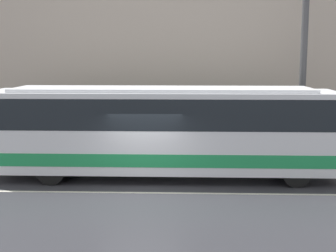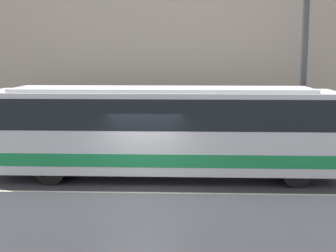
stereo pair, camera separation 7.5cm
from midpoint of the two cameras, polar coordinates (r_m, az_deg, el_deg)
ground_plane at (r=15.39m, az=-2.92°, el=-8.13°), size 60.00×60.00×0.00m
sidewalk at (r=20.42m, az=-1.58°, el=-3.69°), size 60.00×2.47×0.13m
building_facade at (r=21.31m, az=-1.38°, el=9.14°), size 60.00×0.35×9.55m
lane_stripe at (r=15.39m, az=-2.92°, el=-8.12°), size 54.00×0.14×0.01m
transit_bus at (r=16.88m, az=-0.55°, el=-0.15°), size 12.42×2.59×3.29m
utility_pole_near at (r=19.99m, az=16.27°, el=6.32°), size 0.28×0.28×7.22m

